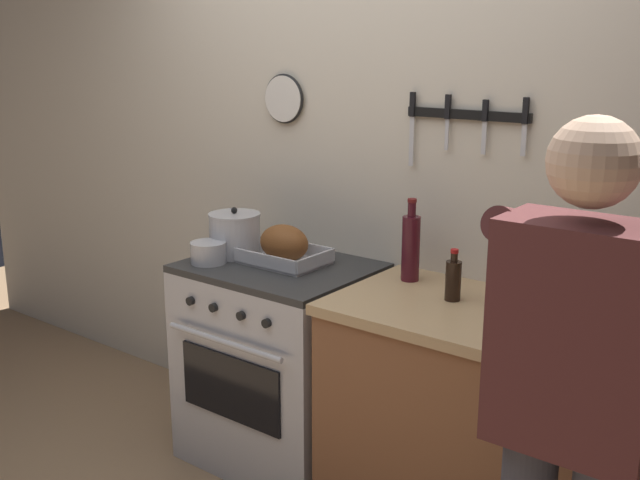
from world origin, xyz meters
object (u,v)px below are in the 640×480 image
saucepan (208,252)px  bottle_olive_oil (593,288)px  bottle_hot_sauce (515,283)px  stove (280,363)px  roasting_pan (284,247)px  bottle_soy_sauce (453,279)px  cutting_board (621,346)px  bottle_wine_red (411,246)px  stock_pot (235,234)px  person_cook (574,407)px

saucepan → bottle_olive_oil: bearing=10.3°
bottle_hot_sauce → bottle_olive_oil: bearing=-9.1°
stove → roasting_pan: roasting_pan is taller
roasting_pan → bottle_olive_oil: 1.27m
bottle_soy_sauce → bottle_olive_oil: bearing=8.8°
cutting_board → bottle_olive_oil: size_ratio=1.21×
bottle_soy_sauce → bottle_wine_red: bearing=155.8°
saucepan → bottle_hot_sauce: size_ratio=0.88×
roasting_pan → bottle_hot_sauce: size_ratio=2.04×
stock_pot → saucepan: 0.17m
cutting_board → bottle_hot_sauce: (-0.44, 0.22, 0.06)m
person_cook → bottle_hot_sauce: (-0.50, 0.78, 0.02)m
person_cook → bottle_soy_sauce: (-0.68, 0.66, 0.03)m
cutting_board → bottle_hot_sauce: bottle_hot_sauce is taller
person_cook → bottle_wine_red: person_cook is taller
roasting_pan → bottle_soy_sauce: bearing=0.8°
saucepan → bottle_olive_oil: 1.56m
person_cook → cutting_board: size_ratio=4.61×
stock_pot → bottle_olive_oil: bottle_olive_oil is taller
roasting_pan → stock_pot: size_ratio=1.54×
stock_pot → bottle_soy_sauce: (1.05, 0.05, -0.02)m
bottle_wine_red → stove: bearing=-164.6°
bottle_wine_red → saucepan: bearing=-158.6°
stock_pot → bottle_hot_sauce: bearing=7.7°
cutting_board → bottle_hot_sauce: 0.50m
bottle_hot_sauce → stock_pot: bearing=-172.3°
stock_pot → bottle_hot_sauce: 1.24m
saucepan → bottle_soy_sauce: 1.07m
cutting_board → bottle_hot_sauce: bearing=154.1°
stove → person_cook: size_ratio=0.54×
roasting_pan → person_cook: bearing=-23.7°
person_cook → bottle_wine_red: bearing=46.5°
bottle_soy_sauce → bottle_hot_sauce: bearing=33.1°
stove → roasting_pan: bearing=78.0°
stove → roasting_pan: 0.52m
bottle_olive_oil → bottle_hot_sauce: bearing=170.9°
stove → bottle_soy_sauce: (0.80, 0.04, 0.53)m
bottle_wine_red → bottle_hot_sauce: bearing=1.2°
stove → bottle_soy_sauce: 0.96m
saucepan → person_cook: bearing=-14.7°
saucepan → stock_pot: bearing=87.9°
stove → bottle_hot_sauce: bottle_hot_sauce is taller
stove → bottle_hot_sauce: size_ratio=5.21×
saucepan → bottle_olive_oil: (1.53, 0.28, 0.08)m
person_cook → stock_pot: bearing=66.7°
stock_pot → bottle_wine_red: 0.82m
person_cook → cutting_board: bearing=1.5°
bottle_wine_red → bottle_soy_sauce: (0.25, -0.11, -0.06)m
cutting_board → roasting_pan: bearing=176.6°
bottle_wine_red → bottle_soy_sauce: 0.28m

